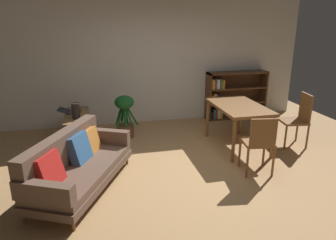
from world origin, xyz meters
TOP-DOWN VIEW (x-y plane):
  - ground_plane at (0.00, 0.00)m, footprint 8.16×8.16m
  - back_wall_panel at (0.00, 2.70)m, footprint 6.80×0.10m
  - fabric_couch at (-1.64, -0.06)m, footprint 1.50×2.02m
  - media_console at (-1.68, 1.66)m, footprint 0.42×1.17m
  - open_laptop at (-1.79, 1.85)m, footprint 0.45×0.34m
  - desk_speaker at (-1.67, 1.44)m, footprint 0.14×0.14m
  - potted_floor_plant at (-0.78, 1.76)m, footprint 0.45×0.46m
  - dining_table at (1.15, 0.81)m, footprint 0.81×1.32m
  - dining_chair_near at (2.26, 0.64)m, footprint 0.50×0.49m
  - dining_chair_far at (1.00, -0.25)m, footprint 0.48×0.47m
  - bookshelf at (1.78, 2.51)m, footprint 1.42×0.34m

SIDE VIEW (x-z plane):
  - ground_plane at x=0.00m, z-range 0.00..0.00m
  - media_console at x=-1.68m, z-range 0.00..0.55m
  - fabric_couch at x=-1.64m, z-range -0.02..0.77m
  - potted_floor_plant at x=-0.78m, z-range 0.04..0.88m
  - dining_chair_far at x=1.00m, z-range 0.07..0.98m
  - dining_chair_near at x=2.26m, z-range 0.05..1.02m
  - bookshelf at x=1.78m, z-range -0.01..1.08m
  - open_laptop at x=-1.79m, z-range 0.53..0.61m
  - desk_speaker at x=-1.67m, z-range 0.55..0.83m
  - dining_table at x=1.15m, z-range 0.31..1.10m
  - back_wall_panel at x=0.00m, z-range 0.00..2.70m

